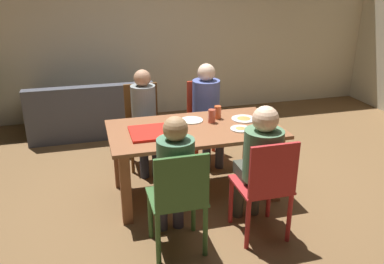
% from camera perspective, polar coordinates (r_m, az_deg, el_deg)
% --- Properties ---
extents(ground_plane, '(20.00, 20.00, 0.00)m').
position_cam_1_polar(ground_plane, '(4.34, 0.35, -8.56)').
color(ground_plane, brown).
extents(back_wall, '(7.77, 0.12, 2.78)m').
position_cam_1_polar(back_wall, '(6.51, -6.43, 14.51)').
color(back_wall, beige).
rests_on(back_wall, ground).
extents(dining_table, '(1.71, 0.92, 0.74)m').
position_cam_1_polar(dining_table, '(4.07, 0.37, -1.11)').
color(dining_table, brown).
rests_on(dining_table, ground).
extents(chair_0, '(0.42, 0.45, 0.96)m').
position_cam_1_polar(chair_0, '(4.86, -6.95, 1.69)').
color(chair_0, '#5A3516').
rests_on(chair_0, ground).
extents(person_0, '(0.29, 0.53, 1.17)m').
position_cam_1_polar(person_0, '(4.65, -6.70, 2.69)').
color(person_0, '#2C3143').
rests_on(person_0, ground).
extents(chair_1, '(0.45, 0.42, 0.93)m').
position_cam_1_polar(chair_1, '(3.24, -1.87, -9.38)').
color(chair_1, '#376230').
rests_on(chair_1, ground).
extents(person_1, '(0.30, 0.47, 1.18)m').
position_cam_1_polar(person_1, '(3.27, -2.51, -5.45)').
color(person_1, '#3D384C').
rests_on(person_1, ground).
extents(chair_2, '(0.44, 0.45, 0.94)m').
position_cam_1_polar(chair_2, '(3.46, 10.42, -7.40)').
color(chair_2, '#AF2829').
rests_on(chair_2, ground).
extents(person_2, '(0.33, 0.50, 1.19)m').
position_cam_1_polar(person_2, '(3.49, 9.60, -3.60)').
color(person_2, '#404136').
rests_on(person_2, ground).
extents(chair_3, '(0.39, 0.40, 0.96)m').
position_cam_1_polar(chair_3, '(4.99, 1.69, 1.96)').
color(chair_3, red).
rests_on(chair_3, ground).
extents(person_3, '(0.33, 0.52, 1.20)m').
position_cam_1_polar(person_3, '(4.80, 2.20, 3.80)').
color(person_3, '#3C3E4C').
rests_on(person_3, ground).
extents(pizza_box_0, '(0.41, 0.41, 0.03)m').
position_cam_1_polar(pizza_box_0, '(3.88, -5.75, -0.06)').
color(pizza_box_0, red).
rests_on(pizza_box_0, dining_table).
extents(plate_0, '(0.24, 0.24, 0.01)m').
position_cam_1_polar(plate_0, '(4.20, -0.06, 1.67)').
color(plate_0, white).
rests_on(plate_0, dining_table).
extents(plate_1, '(0.26, 0.26, 0.03)m').
position_cam_1_polar(plate_1, '(4.28, 7.36, 1.90)').
color(plate_1, white).
rests_on(plate_1, dining_table).
extents(plate_2, '(0.21, 0.21, 0.03)m').
position_cam_1_polar(plate_2, '(4.00, 6.92, 0.49)').
color(plate_2, white).
rests_on(plate_2, dining_table).
extents(drinking_glass_0, '(0.07, 0.07, 0.14)m').
position_cam_1_polar(drinking_glass_0, '(4.14, 2.82, 2.27)').
color(drinking_glass_0, '#B24733').
rests_on(drinking_glass_0, dining_table).
extents(drinking_glass_1, '(0.07, 0.07, 0.14)m').
position_cam_1_polar(drinking_glass_1, '(4.26, 3.66, 2.81)').
color(drinking_glass_1, '#BF512B').
rests_on(drinking_glass_1, dining_table).
extents(couch, '(1.73, 0.81, 0.77)m').
position_cam_1_polar(couch, '(5.99, -14.04, 2.45)').
color(couch, '#42444D').
rests_on(couch, ground).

